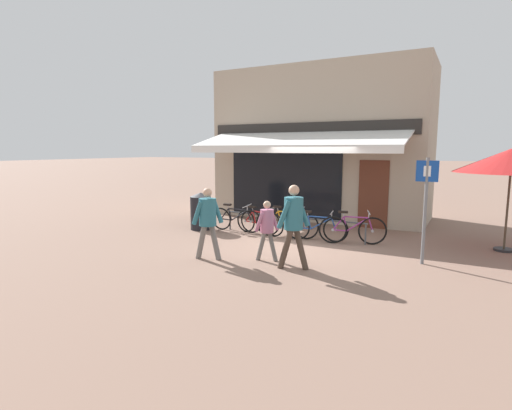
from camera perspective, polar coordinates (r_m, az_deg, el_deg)
The scene contains 14 objects.
ground_plane at distance 10.43m, azimuth 5.28°, elevation -5.56°, with size 160.00×160.00×0.00m, color #846656.
shop_front at distance 14.73m, azimuth 9.42°, elevation 8.57°, with size 7.33×4.88×5.22m.
bike_rack_rail at distance 11.20m, azimuth 5.17°, elevation -2.08°, with size 4.19×0.04×0.57m.
bicycle_black at distance 11.88m, azimuth -2.92°, elevation -2.03°, with size 1.72×0.52×0.84m.
bicycle_red at distance 11.48m, azimuth 0.49°, elevation -2.43°, with size 1.67×0.52×0.80m.
bicycle_orange at distance 11.09m, azimuth 4.37°, elevation -2.65°, with size 1.84×0.52×0.87m.
bicycle_blue at distance 10.76m, azimuth 8.60°, elevation -3.21°, with size 1.67×0.52×0.81m.
bicycle_purple at distance 10.57m, azimuth 13.60°, elevation -3.40°, with size 1.65×0.69×0.87m.
pedestrian_adult at distance 8.86m, azimuth -6.92°, elevation -1.64°, with size 0.62×0.53×1.61m.
pedestrian_child at distance 8.70m, azimuth 1.57°, elevation -2.81°, with size 0.50×0.41×1.34m.
pedestrian_second_adult at distance 8.10m, azimuth 5.39°, elevation -1.90°, with size 0.63×0.58×1.75m.
litter_bin at distance 12.24m, azimuth -7.90°, elevation -0.85°, with size 0.64×0.64×1.13m.
parking_sign at distance 9.08m, azimuth 23.07°, elevation 0.74°, with size 0.44×0.07×2.27m.
cafe_parasol at distance 11.13m, azimuth 32.70°, elevation 5.34°, with size 2.53×2.53×2.46m.
Camera 1 is at (3.98, -9.32, 2.45)m, focal length 28.00 mm.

